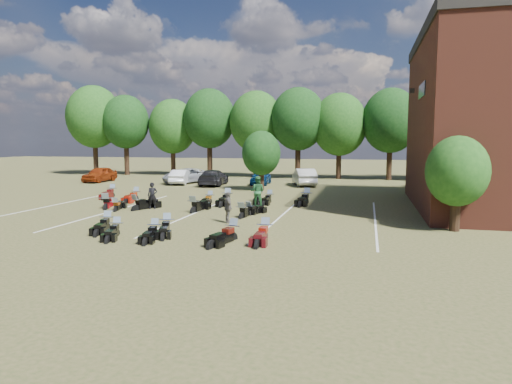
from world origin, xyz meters
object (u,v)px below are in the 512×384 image
(person_green, at_px, (257,191))
(motorcycle_7, at_px, (106,209))
(car_0, at_px, (100,174))
(person_black, at_px, (152,196))
(motorcycle_3, at_px, (155,237))
(motorcycle_14, at_px, (112,197))
(person_grey, at_px, (228,207))
(car_4, at_px, (261,177))

(person_green, distance_m, motorcycle_7, 9.30)
(car_0, bearing_deg, person_green, -33.92)
(person_green, bearing_deg, motorcycle_7, 23.33)
(person_black, height_order, motorcycle_3, person_black)
(car_0, distance_m, person_black, 20.50)
(motorcycle_3, relative_size, motorcycle_14, 0.85)
(person_black, height_order, person_green, person_green)
(person_grey, relative_size, motorcycle_14, 0.67)
(car_0, distance_m, person_grey, 27.04)
(motorcycle_7, relative_size, motorcycle_14, 1.06)
(car_4, height_order, motorcycle_7, car_4)
(person_grey, distance_m, motorcycle_3, 4.60)
(person_grey, bearing_deg, motorcycle_3, 117.13)
(person_grey, bearing_deg, person_black, 23.90)
(person_black, distance_m, motorcycle_14, 7.32)
(car_0, xyz_separation_m, person_green, (19.41, -12.88, 0.20))
(person_grey, distance_m, motorcycle_14, 14.06)
(person_black, xyz_separation_m, person_green, (5.93, 2.56, 0.15))
(motorcycle_14, bearing_deg, car_0, 115.01)
(person_black, height_order, motorcycle_7, person_black)
(car_0, bearing_deg, person_black, -49.24)
(car_4, bearing_deg, person_grey, -84.64)
(motorcycle_3, height_order, motorcycle_14, motorcycle_14)
(car_0, height_order, person_grey, person_grey)
(person_grey, relative_size, motorcycle_7, 0.63)
(car_4, height_order, motorcycle_3, car_4)
(car_4, relative_size, motorcycle_7, 1.58)
(car_0, bearing_deg, car_4, 3.23)
(car_4, distance_m, motorcycle_14, 14.54)
(motorcycle_14, bearing_deg, person_black, -51.24)
(person_black, relative_size, motorcycle_14, 0.68)
(motorcycle_7, distance_m, motorcycle_14, 6.25)
(car_4, xyz_separation_m, motorcycle_3, (0.90, -23.94, -0.67))
(car_4, distance_m, person_grey, 20.13)
(car_4, height_order, person_black, person_black)
(car_4, distance_m, motorcycle_7, 18.20)
(car_4, xyz_separation_m, person_grey, (2.97, -19.91, 0.12))
(car_0, xyz_separation_m, motorcycle_14, (7.90, -10.77, -0.75))
(person_black, height_order, motorcycle_14, person_black)
(car_0, distance_m, car_4, 16.42)
(car_0, relative_size, motorcycle_3, 2.19)
(car_4, relative_size, person_grey, 2.49)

